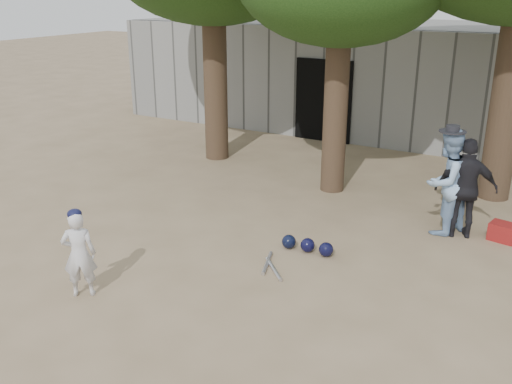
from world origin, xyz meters
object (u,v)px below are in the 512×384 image
Objects in this scene: spectator_blue at (446,182)px; red_bag at (503,232)px; spectator_dark at (466,189)px; boy_player at (79,254)px.

red_bag is (0.97, 0.15, -0.76)m from spectator_blue.
spectator_blue is 1.06× the size of spectator_dark.
spectator_dark is 0.97m from red_bag.
spectator_blue is (3.80, 4.63, 0.29)m from boy_player.
spectator_blue is at bearing -167.25° from boy_player.
spectator_dark is 4.07× the size of red_bag.
spectator_blue reaches higher than boy_player.
spectator_blue is at bearing -171.00° from red_bag.
boy_player reaches higher than red_bag.
boy_player is at bearing 30.38° from spectator_dark.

